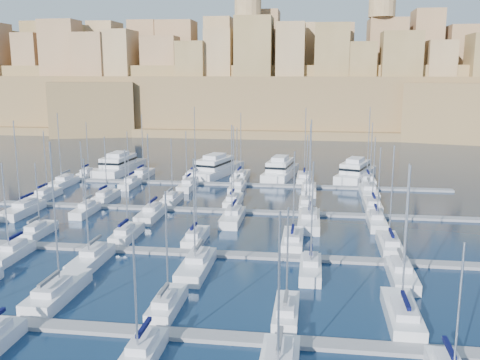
# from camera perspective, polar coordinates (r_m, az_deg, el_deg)

# --- Properties ---
(ground) EXTENTS (600.00, 600.00, 0.00)m
(ground) POSITION_cam_1_polar(r_m,az_deg,el_deg) (82.19, -2.28, -5.21)
(ground) COLOR black
(ground) RESTS_ON ground
(pontoon_near) EXTENTS (84.00, 2.00, 0.40)m
(pontoon_near) POSITION_cam_1_polar(r_m,az_deg,el_deg) (51.33, -9.35, -15.75)
(pontoon_near) COLOR slate
(pontoon_near) RESTS_ON ground
(pontoon_mid_near) EXTENTS (84.00, 2.00, 0.40)m
(pontoon_mid_near) POSITION_cam_1_polar(r_m,az_deg,el_deg) (70.93, -4.03, -7.79)
(pontoon_mid_near) COLOR slate
(pontoon_mid_near) RESTS_ON ground
(pontoon_mid_far) EXTENTS (84.00, 2.00, 0.40)m
(pontoon_mid_far) POSITION_cam_1_polar(r_m,az_deg,el_deg) (91.62, -1.16, -3.32)
(pontoon_mid_far) COLOR slate
(pontoon_mid_far) RESTS_ON ground
(pontoon_far) EXTENTS (84.00, 2.00, 0.40)m
(pontoon_far) POSITION_cam_1_polar(r_m,az_deg,el_deg) (112.81, 0.63, -0.50)
(pontoon_far) COLOR slate
(pontoon_far) RESTS_ON ground
(sailboat_2) EXTENTS (3.17, 10.57, 16.96)m
(sailboat_2) POSITION_cam_1_polar(r_m,az_deg,el_deg) (60.68, -18.93, -11.23)
(sailboat_2) COLOR silver
(sailboat_2) RESTS_ON ground
(sailboat_3) EXTENTS (2.42, 8.06, 12.50)m
(sailboat_3) POSITION_cam_1_polar(r_m,az_deg,el_deg) (55.34, -7.80, -13.01)
(sailboat_3) COLOR silver
(sailboat_3) RESTS_ON ground
(sailboat_4) EXTENTS (2.35, 7.82, 11.40)m
(sailboat_4) POSITION_cam_1_polar(r_m,az_deg,el_deg) (53.43, 4.95, -13.89)
(sailboat_4) COLOR silver
(sailboat_4) RESTS_ON ground
(sailboat_5) EXTENTS (2.98, 9.93, 15.45)m
(sailboat_5) POSITION_cam_1_polar(r_m,az_deg,el_deg) (54.99, 16.91, -13.54)
(sailboat_5) COLOR silver
(sailboat_5) RESTS_ON ground
(sailboat_9) EXTENTS (2.52, 8.39, 11.69)m
(sailboat_9) POSITION_cam_1_polar(r_m,az_deg,el_deg) (46.68, -10.60, -18.02)
(sailboat_9) COLOR silver
(sailboat_9) RESTS_ON ground
(sailboat_13) EXTENTS (2.34, 7.79, 11.04)m
(sailboat_13) POSITION_cam_1_polar(r_m,az_deg,el_deg) (83.90, -20.72, -5.11)
(sailboat_13) COLOR silver
(sailboat_13) RESTS_ON ground
(sailboat_14) EXTENTS (2.55, 8.49, 13.19)m
(sailboat_14) POSITION_cam_1_polar(r_m,az_deg,el_deg) (78.74, -11.99, -5.65)
(sailboat_14) COLOR silver
(sailboat_14) RESTS_ON ground
(sailboat_15) EXTENTS (2.43, 8.10, 13.20)m
(sailboat_15) POSITION_cam_1_polar(r_m,az_deg,el_deg) (75.76, -4.75, -6.11)
(sailboat_15) COLOR silver
(sailboat_15) RESTS_ON ground
(sailboat_16) EXTENTS (2.80, 9.35, 13.34)m
(sailboat_16) POSITION_cam_1_polar(r_m,az_deg,el_deg) (74.62, 5.65, -6.40)
(sailboat_16) COLOR silver
(sailboat_16) RESTS_ON ground
(sailboat_17) EXTENTS (2.72, 9.08, 14.44)m
(sailboat_17) POSITION_cam_1_polar(r_m,az_deg,el_deg) (75.15, 15.64, -6.65)
(sailboat_17) COLOR silver
(sailboat_17) RESTS_ON ground
(sailboat_19) EXTENTS (2.43, 8.10, 12.89)m
(sailboat_19) POSITION_cam_1_polar(r_m,az_deg,el_deg) (75.08, -23.16, -7.20)
(sailboat_19) COLOR silver
(sailboat_19) RESTS_ON ground
(sailboat_20) EXTENTS (2.79, 9.31, 13.74)m
(sailboat_20) POSITION_cam_1_polar(r_m,az_deg,el_deg) (69.62, -15.58, -8.10)
(sailboat_20) COLOR silver
(sailboat_20) RESTS_ON ground
(sailboat_21) EXTENTS (3.07, 10.23, 14.13)m
(sailboat_21) POSITION_cam_1_polar(r_m,az_deg,el_deg) (65.13, -4.67, -9.07)
(sailboat_21) COLOR silver
(sailboat_21) RESTS_ON ground
(sailboat_22) EXTENTS (2.52, 8.39, 13.95)m
(sailboat_22) POSITION_cam_1_polar(r_m,az_deg,el_deg) (64.52, 7.53, -9.35)
(sailboat_22) COLOR silver
(sailboat_22) RESTS_ON ground
(sailboat_23) EXTENTS (2.78, 9.26, 14.05)m
(sailboat_23) POSITION_cam_1_polar(r_m,az_deg,el_deg) (64.93, 16.85, -9.62)
(sailboat_23) COLOR silver
(sailboat_23) RESTS_ON ground
(sailboat_24) EXTENTS (2.53, 8.43, 13.12)m
(sailboat_24) POSITION_cam_1_polar(r_m,az_deg,el_deg) (107.75, -19.96, -1.48)
(sailboat_24) COLOR silver
(sailboat_24) RESTS_ON ground
(sailboat_25) EXTENTS (2.52, 8.41, 12.22)m
(sailboat_25) POSITION_cam_1_polar(r_m,az_deg,el_deg) (102.75, -14.10, -1.74)
(sailboat_25) COLOR silver
(sailboat_25) RESTS_ON ground
(sailboat_26) EXTENTS (2.46, 8.20, 12.13)m
(sailboat_26) POSITION_cam_1_polar(r_m,az_deg,el_deg) (98.63, -7.30, -2.03)
(sailboat_26) COLOR silver
(sailboat_26) RESTS_ON ground
(sailboat_27) EXTENTS (2.58, 8.59, 14.49)m
(sailboat_27) POSITION_cam_1_polar(r_m,az_deg,el_deg) (96.47, -0.72, -2.22)
(sailboat_27) COLOR silver
(sailboat_27) RESTS_ON ground
(sailboat_28) EXTENTS (2.36, 7.86, 13.18)m
(sailboat_28) POSITION_cam_1_polar(r_m,az_deg,el_deg) (95.06, 7.06, -2.53)
(sailboat_28) COLOR silver
(sailboat_28) RESTS_ON ground
(sailboat_29) EXTENTS (2.74, 9.12, 12.87)m
(sailboat_29) POSITION_cam_1_polar(r_m,az_deg,el_deg) (96.19, 13.94, -2.61)
(sailboat_29) COLOR silver
(sailboat_29) RESTS_ON ground
(sailboat_30) EXTENTS (3.16, 10.52, 16.12)m
(sailboat_30) POSITION_cam_1_polar(r_m,az_deg,el_deg) (97.41, -22.16, -2.93)
(sailboat_30) COLOR silver
(sailboat_30) RESTS_ON ground
(sailboat_31) EXTENTS (2.36, 7.87, 12.75)m
(sailboat_31) POSITION_cam_1_polar(r_m,az_deg,el_deg) (93.75, -16.15, -3.10)
(sailboat_31) COLOR silver
(sailboat_31) RESTS_ON ground
(sailboat_32) EXTENTS (2.85, 9.51, 14.24)m
(sailboat_32) POSITION_cam_1_polar(r_m,az_deg,el_deg) (88.91, -9.46, -3.57)
(sailboat_32) COLOR silver
(sailboat_32) RESTS_ON ground
(sailboat_33) EXTENTS (2.99, 9.96, 15.90)m
(sailboat_33) POSITION_cam_1_polar(r_m,az_deg,el_deg) (85.66, -0.80, -3.97)
(sailboat_33) COLOR silver
(sailboat_33) RESTS_ON ground
(sailboat_34) EXTENTS (3.32, 11.07, 16.89)m
(sailboat_34) POSITION_cam_1_polar(r_m,az_deg,el_deg) (84.18, 7.37, -4.33)
(sailboat_34) COLOR silver
(sailboat_34) RESTS_ON ground
(sailboat_35) EXTENTS (2.60, 8.68, 12.78)m
(sailboat_35) POSITION_cam_1_polar(r_m,az_deg,el_deg) (85.88, 14.35, -4.32)
(sailboat_35) COLOR silver
(sailboat_35) RESTS_ON ground
(sailboat_36) EXTENTS (2.35, 7.83, 12.76)m
(sailboat_36) POSITION_cam_1_polar(r_m,az_deg,el_deg) (127.37, -15.92, 0.68)
(sailboat_36) COLOR silver
(sailboat_36) RESTS_ON ground
(sailboat_37) EXTENTS (2.83, 9.42, 14.55)m
(sailboat_37) POSITION_cam_1_polar(r_m,az_deg,el_deg) (123.48, -10.33, 0.62)
(sailboat_37) COLOR silver
(sailboat_37) RESTS_ON ground
(sailboat_38) EXTENTS (3.07, 10.22, 16.29)m
(sailboat_38) POSITION_cam_1_polar(r_m,az_deg,el_deg) (120.64, -4.85, 0.52)
(sailboat_38) COLOR silver
(sailboat_38) RESTS_ON ground
(sailboat_39) EXTENTS (3.14, 10.47, 15.11)m
(sailboat_39) POSITION_cam_1_polar(r_m,az_deg,el_deg) (118.90, 0.04, 0.40)
(sailboat_39) COLOR silver
(sailboat_39) RESTS_ON ground
(sailboat_40) EXTENTS (3.12, 10.41, 16.30)m
(sailboat_40) POSITION_cam_1_polar(r_m,az_deg,el_deg) (117.77, 6.87, 0.21)
(sailboat_40) COLOR silver
(sailboat_40) RESTS_ON ground
(sailboat_41) EXTENTS (2.97, 9.91, 16.59)m
(sailboat_41) POSITION_cam_1_polar(r_m,az_deg,el_deg) (118.05, 13.40, 0.01)
(sailboat_41) COLOR silver
(sailboat_41) RESTS_ON ground
(sailboat_42) EXTENTS (2.94, 9.81, 15.61)m
(sailboat_42) POSITION_cam_1_polar(r_m,az_deg,el_deg) (118.32, -18.35, -0.25)
(sailboat_42) COLOR silver
(sailboat_42) RESTS_ON ground
(sailboat_43) EXTENTS (2.39, 7.95, 11.96)m
(sailboat_43) POSITION_cam_1_polar(r_m,az_deg,el_deg) (113.58, -11.66, -0.39)
(sailboat_43) COLOR silver
(sailboat_43) RESTS_ON ground
(sailboat_44) EXTENTS (2.62, 8.75, 12.26)m
(sailboat_44) POSITION_cam_1_polar(r_m,az_deg,el_deg) (109.68, -5.62, -0.62)
(sailboat_44) COLOR silver
(sailboat_44) RESTS_ON ground
(sailboat_45) EXTENTS (2.65, 8.83, 13.16)m
(sailboat_45) POSITION_cam_1_polar(r_m,az_deg,el_deg) (107.70, -0.28, -0.78)
(sailboat_45) COLOR silver
(sailboat_45) RESTS_ON ground
(sailboat_46) EXTENTS (2.78, 9.27, 14.01)m
(sailboat_46) POSITION_cam_1_polar(r_m,az_deg,el_deg) (106.40, 7.36, -1.02)
(sailboat_46) COLOR silver
(sailboat_46) RESTS_ON ground
(sailboat_47) EXTENTS (3.18, 10.58, 14.56)m
(sailboat_47) POSITION_cam_1_polar(r_m,az_deg,el_deg) (106.29, 13.59, -1.26)
(sailboat_47) COLOR silver
(sailboat_47) RESTS_ON ground
(motor_yacht_a) EXTENTS (6.94, 19.61, 5.25)m
(motor_yacht_a) POSITION_cam_1_polar(r_m,az_deg,el_deg) (130.58, -12.73, 1.54)
(motor_yacht_a) COLOR silver
(motor_yacht_a) RESTS_ON ground
(motor_yacht_b) EXTENTS (10.69, 20.46, 5.25)m
(motor_yacht_b) POSITION_cam_1_polar(r_m,az_deg,el_deg) (124.43, -2.59, 1.33)
(motor_yacht_b) COLOR silver
(motor_yacht_b) RESTS_ON ground
(motor_yacht_c) EXTENTS (7.74, 18.22, 5.25)m
(motor_yacht_c) POSITION_cam_1_polar(r_m,az_deg,el_deg) (121.64, 4.33, 1.08)
(motor_yacht_c) COLOR silver
(motor_yacht_c) RESTS_ON ground
(motor_yacht_d) EXTENTS (10.43, 18.12, 5.25)m
(motor_yacht_d) POSITION_cam_1_polar(r_m,az_deg,el_deg) (121.62, 12.21, 0.85)
(motor_yacht_d) COLOR silver
(motor_yacht_d) RESTS_ON ground
(fortified_city) EXTENTS (460.00, 108.95, 59.52)m
(fortified_city) POSITION_cam_1_polar(r_m,az_deg,el_deg) (233.32, 4.56, 9.24)
(fortified_city) COLOR brown
(fortified_city) RESTS_ON ground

